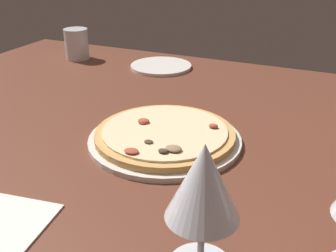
# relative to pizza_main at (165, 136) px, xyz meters

# --- Properties ---
(dining_table) EXTENTS (1.50, 1.10, 0.04)m
(dining_table) POSITION_rel_pizza_main_xyz_m (0.00, 0.02, -0.03)
(dining_table) COLOR brown
(dining_table) RESTS_ON ground
(pizza_main) EXTENTS (0.28, 0.28, 0.03)m
(pizza_main) POSITION_rel_pizza_main_xyz_m (0.00, 0.00, 0.00)
(pizza_main) COLOR silver
(pizza_main) RESTS_ON dining_table
(wine_glass_far) EXTENTS (0.08, 0.08, 0.16)m
(wine_glass_far) POSITION_rel_pizza_main_xyz_m (0.17, -0.27, 0.10)
(wine_glass_far) COLOR silver
(wine_glass_far) RESTS_ON dining_table
(water_glass) EXTENTS (0.07, 0.07, 0.09)m
(water_glass) POSITION_rel_pizza_main_xyz_m (-0.48, 0.40, 0.03)
(water_glass) COLOR silver
(water_glass) RESTS_ON dining_table
(side_plate) EXTENTS (0.18, 0.18, 0.01)m
(side_plate) POSITION_rel_pizza_main_xyz_m (-0.20, 0.42, -0.01)
(side_plate) COLOR silver
(side_plate) RESTS_ON dining_table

